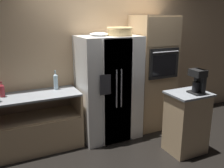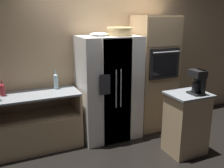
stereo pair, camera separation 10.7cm
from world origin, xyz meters
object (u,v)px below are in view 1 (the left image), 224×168
(wicker_basket, at_px, (120,31))
(coffee_maker, at_px, (198,80))
(bottle_wide, at_px, (56,81))
(bottle_tall, at_px, (2,90))
(refrigerator, at_px, (109,88))
(fruit_bowl, at_px, (99,34))
(wall_oven, at_px, (152,73))

(wicker_basket, xyz_separation_m, coffee_maker, (0.75, -0.99, -0.65))
(bottle_wide, height_order, coffee_maker, coffee_maker)
(bottle_tall, bearing_deg, refrigerator, -5.50)
(refrigerator, bearing_deg, fruit_bowl, 161.57)
(wall_oven, xyz_separation_m, wicker_basket, (-0.73, -0.11, 0.77))
(fruit_bowl, bearing_deg, bottle_wide, 167.48)
(bottle_tall, bearing_deg, fruit_bowl, -4.22)
(wall_oven, height_order, bottle_wide, wall_oven)
(wicker_basket, height_order, fruit_bowl, wicker_basket)
(fruit_bowl, height_order, coffee_maker, fruit_bowl)
(wicker_basket, bearing_deg, fruit_bowl, 159.17)
(wicker_basket, xyz_separation_m, bottle_wide, (-0.99, 0.27, -0.77))
(refrigerator, bearing_deg, bottle_tall, 174.50)
(refrigerator, height_order, wall_oven, wall_oven)
(bottle_wide, bearing_deg, refrigerator, -13.54)
(wall_oven, height_order, fruit_bowl, wall_oven)
(bottle_wide, bearing_deg, wall_oven, -5.27)
(fruit_bowl, xyz_separation_m, bottle_tall, (-1.48, 0.11, -0.76))
(refrigerator, height_order, bottle_wide, refrigerator)
(refrigerator, xyz_separation_m, fruit_bowl, (-0.14, 0.05, 0.89))
(refrigerator, distance_m, fruit_bowl, 0.90)
(wall_oven, relative_size, coffee_maker, 5.80)
(refrigerator, xyz_separation_m, wicker_basket, (0.16, -0.07, 0.93))
(bottle_tall, height_order, bottle_wide, bottle_wide)
(wall_oven, bearing_deg, wicker_basket, -171.44)
(wall_oven, distance_m, bottle_tall, 2.52)
(wicker_basket, relative_size, bottle_tall, 1.81)
(wall_oven, height_order, bottle_tall, wall_oven)
(bottle_tall, distance_m, bottle_wide, 0.79)
(wicker_basket, bearing_deg, wall_oven, 8.56)
(refrigerator, distance_m, bottle_wide, 0.87)
(wall_oven, distance_m, coffee_maker, 1.11)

